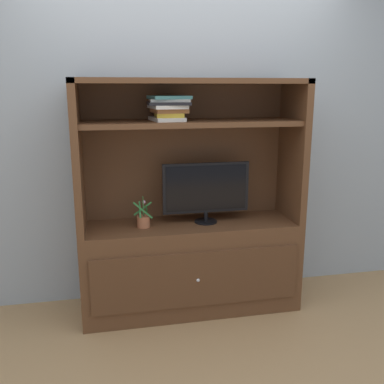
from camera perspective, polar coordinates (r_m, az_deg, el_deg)
ground_plane at (r=3.11m, az=1.37°, el=-18.41°), size 8.00×8.00×0.00m
painted_rear_wall at (r=3.38m, az=-1.39°, el=9.37°), size 6.00×0.10×2.80m
media_console at (r=3.23m, az=-0.20°, el=-6.47°), size 1.62×0.51×1.72m
tv_monitor at (r=3.14m, az=1.89°, el=0.32°), size 0.64×0.17×0.45m
potted_plant at (r=3.10m, az=-6.48°, el=-3.83°), size 0.14×0.12×0.23m
magazine_stack at (r=3.01m, az=-3.20°, el=11.21°), size 0.29×0.34×0.17m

